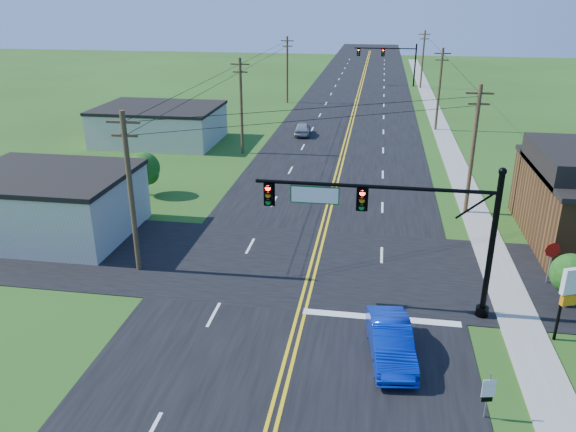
% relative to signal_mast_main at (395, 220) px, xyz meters
% --- Properties ---
extents(ground, '(260.00, 260.00, 0.00)m').
position_rel_signal_mast_main_xyz_m(ground, '(-4.34, -8.00, -4.75)').
color(ground, '#244313').
rests_on(ground, ground).
extents(road_main, '(16.00, 220.00, 0.04)m').
position_rel_signal_mast_main_xyz_m(road_main, '(-4.34, 42.00, -4.73)').
color(road_main, black).
rests_on(road_main, ground).
extents(road_cross, '(70.00, 10.00, 0.04)m').
position_rel_signal_mast_main_xyz_m(road_cross, '(-4.34, 4.00, -4.73)').
color(road_cross, black).
rests_on(road_cross, ground).
extents(sidewalk, '(2.00, 160.00, 0.08)m').
position_rel_signal_mast_main_xyz_m(sidewalk, '(6.16, 32.00, -4.71)').
color(sidewalk, gray).
rests_on(sidewalk, ground).
extents(signal_mast_main, '(11.30, 0.60, 7.48)m').
position_rel_signal_mast_main_xyz_m(signal_mast_main, '(0.00, 0.00, 0.00)').
color(signal_mast_main, black).
rests_on(signal_mast_main, ground).
extents(signal_mast_far, '(10.98, 0.60, 7.48)m').
position_rel_signal_mast_main_xyz_m(signal_mast_far, '(0.10, 72.00, -0.20)').
color(signal_mast_far, black).
rests_on(signal_mast_far, ground).
extents(cream_bldg_near, '(10.20, 8.20, 4.10)m').
position_rel_signal_mast_main_xyz_m(cream_bldg_near, '(-21.34, 6.00, -2.69)').
color(cream_bldg_near, beige).
rests_on(cream_bldg_near, ground).
extents(cream_bldg_far, '(12.20, 9.20, 3.70)m').
position_rel_signal_mast_main_xyz_m(cream_bldg_far, '(-23.34, 30.00, -2.89)').
color(cream_bldg_far, beige).
rests_on(cream_bldg_far, ground).
extents(utility_pole_left_a, '(1.80, 0.28, 9.00)m').
position_rel_signal_mast_main_xyz_m(utility_pole_left_a, '(-13.84, 2.00, -0.03)').
color(utility_pole_left_a, '#3E2F1C').
rests_on(utility_pole_left_a, ground).
extents(utility_pole_left_b, '(1.80, 0.28, 9.00)m').
position_rel_signal_mast_main_xyz_m(utility_pole_left_b, '(-13.84, 27.00, -0.03)').
color(utility_pole_left_b, '#3E2F1C').
rests_on(utility_pole_left_b, ground).
extents(utility_pole_left_c, '(1.80, 0.28, 9.00)m').
position_rel_signal_mast_main_xyz_m(utility_pole_left_c, '(-13.84, 54.00, -0.03)').
color(utility_pole_left_c, '#3E2F1C').
rests_on(utility_pole_left_c, ground).
extents(utility_pole_right_a, '(1.80, 0.28, 9.00)m').
position_rel_signal_mast_main_xyz_m(utility_pole_right_a, '(5.46, 14.00, -0.03)').
color(utility_pole_right_a, '#3E2F1C').
rests_on(utility_pole_right_a, ground).
extents(utility_pole_right_b, '(1.80, 0.28, 9.00)m').
position_rel_signal_mast_main_xyz_m(utility_pole_right_b, '(5.46, 40.00, -0.03)').
color(utility_pole_right_b, '#3E2F1C').
rests_on(utility_pole_right_b, ground).
extents(utility_pole_right_c, '(1.80, 0.28, 9.00)m').
position_rel_signal_mast_main_xyz_m(utility_pole_right_c, '(5.46, 70.00, -0.03)').
color(utility_pole_right_c, '#3E2F1C').
rests_on(utility_pole_right_c, ground).
extents(tree_right_back, '(3.00, 3.00, 4.10)m').
position_rel_signal_mast_main_xyz_m(tree_right_back, '(11.66, 18.00, -2.15)').
color(tree_right_back, '#3E2F1C').
rests_on(tree_right_back, ground).
extents(shrub_corner, '(2.00, 2.00, 2.86)m').
position_rel_signal_mast_main_xyz_m(shrub_corner, '(8.66, 1.50, -2.90)').
color(shrub_corner, '#3E2F1C').
rests_on(shrub_corner, ground).
extents(tree_left, '(2.40, 2.40, 3.37)m').
position_rel_signal_mast_main_xyz_m(tree_left, '(-18.34, 14.00, -2.59)').
color(tree_left, '#3E2F1C').
rests_on(tree_left, ground).
extents(blue_car, '(2.26, 4.98, 1.58)m').
position_rel_signal_mast_main_xyz_m(blue_car, '(0.06, -4.08, -3.96)').
color(blue_car, '#0727A9').
rests_on(blue_car, ground).
extents(distant_car, '(1.95, 4.20, 1.39)m').
position_rel_signal_mast_main_xyz_m(distant_car, '(-9.09, 35.18, -4.05)').
color(distant_car, '#A4A4A9').
rests_on(distant_car, ground).
extents(route_sign, '(0.49, 0.13, 1.99)m').
position_rel_signal_mast_main_xyz_m(route_sign, '(3.46, -7.24, -3.59)').
color(route_sign, slate).
rests_on(route_sign, ground).
extents(stop_sign, '(0.85, 0.20, 2.40)m').
position_rel_signal_mast_main_xyz_m(stop_sign, '(8.43, 3.98, -3.02)').
color(stop_sign, slate).
rests_on(stop_sign, ground).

